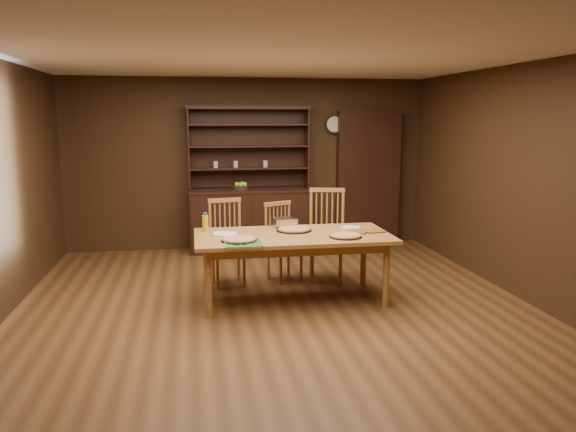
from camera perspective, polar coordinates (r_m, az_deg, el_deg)
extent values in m
plane|color=brown|center=(6.04, -1.14, -9.43)|extent=(6.00, 6.00, 0.00)
plane|color=silver|center=(5.72, -1.24, 15.93)|extent=(6.00, 6.00, 0.00)
plane|color=#362011|center=(8.70, -4.10, 5.31)|extent=(5.50, 0.00, 5.50)
plane|color=#362011|center=(2.85, 7.74, -4.48)|extent=(5.50, 0.00, 5.50)
plane|color=#362011|center=(6.71, 22.76, 3.17)|extent=(0.00, 6.00, 6.00)
cube|color=black|center=(8.56, -3.86, -0.51)|extent=(1.80, 0.50, 0.90)
cube|color=black|center=(8.48, -3.90, 2.61)|extent=(1.84, 0.52, 0.04)
cube|color=black|center=(8.65, -4.11, 6.94)|extent=(1.80, 0.02, 1.20)
cube|color=black|center=(8.46, -10.05, 6.75)|extent=(0.02, 0.32, 1.20)
cube|color=black|center=(8.64, 1.92, 6.95)|extent=(0.02, 0.32, 1.20)
cube|color=black|center=(8.49, -4.06, 10.93)|extent=(1.84, 0.34, 0.05)
cylinder|color=#B2A596|center=(8.49, -7.36, 5.22)|extent=(0.07, 0.07, 0.10)
cylinder|color=#B2A596|center=(8.50, -5.33, 5.27)|extent=(0.07, 0.07, 0.10)
cube|color=black|center=(9.01, 8.12, 3.80)|extent=(1.00, 0.18, 2.10)
cylinder|color=black|center=(8.87, 4.70, 9.27)|extent=(0.30, 0.04, 0.30)
cylinder|color=beige|center=(8.84, 4.74, 9.27)|extent=(0.24, 0.01, 0.24)
cube|color=#A47538|center=(6.12, 0.50, -2.05)|extent=(2.12, 1.06, 0.04)
cylinder|color=#A47538|center=(5.73, -8.08, -6.86)|extent=(0.07, 0.07, 0.71)
cylinder|color=#A47538|center=(6.51, -8.29, -4.81)|extent=(0.07, 0.07, 0.71)
cylinder|color=#A47538|center=(6.07, 9.94, -5.96)|extent=(0.07, 0.07, 0.71)
cylinder|color=#A47538|center=(6.81, 7.67, -4.15)|extent=(0.07, 0.07, 0.71)
cube|color=#A25F37|center=(6.81, -6.10, -3.41)|extent=(0.47, 0.46, 0.04)
cylinder|color=#A25F37|center=(6.69, -7.18, -5.68)|extent=(0.04, 0.04, 0.42)
cylinder|color=#A25F37|center=(6.98, -7.62, -5.03)|extent=(0.04, 0.04, 0.42)
cylinder|color=#A25F37|center=(6.75, -4.46, -5.49)|extent=(0.04, 0.04, 0.42)
cylinder|color=#A25F37|center=(7.04, -5.01, -4.86)|extent=(0.04, 0.04, 0.42)
cube|color=#A25F37|center=(6.87, -6.47, 1.59)|extent=(0.41, 0.09, 0.05)
cube|color=#A25F37|center=(6.96, -0.34, -3.31)|extent=(0.52, 0.51, 0.04)
cylinder|color=#A25F37|center=(6.81, -0.75, -5.45)|extent=(0.03, 0.03, 0.39)
cylinder|color=#A25F37|center=(7.05, -2.01, -4.93)|extent=(0.03, 0.03, 0.39)
cylinder|color=#A25F37|center=(6.98, 1.35, -5.08)|extent=(0.03, 0.03, 0.39)
cylinder|color=#A25F37|center=(7.20, 0.05, -4.59)|extent=(0.03, 0.03, 0.39)
cube|color=#A25F37|center=(6.99, -1.07, 1.27)|extent=(0.36, 0.19, 0.05)
cube|color=#A25F37|center=(6.96, 3.91, -2.71)|extent=(0.56, 0.55, 0.04)
cylinder|color=#A25F37|center=(6.86, 2.37, -5.03)|extent=(0.04, 0.04, 0.46)
cylinder|color=#A25F37|center=(7.18, 2.49, -4.34)|extent=(0.04, 0.04, 0.46)
cylinder|color=#A25F37|center=(6.85, 5.35, -5.08)|extent=(0.04, 0.04, 0.46)
cylinder|color=#A25F37|center=(7.18, 5.34, -4.39)|extent=(0.04, 0.04, 0.46)
cube|color=#A25F37|center=(7.03, 4.01, 2.65)|extent=(0.44, 0.15, 0.05)
cylinder|color=black|center=(5.80, -5.01, -2.51)|extent=(0.37, 0.37, 0.01)
cylinder|color=tan|center=(5.80, -5.01, -2.37)|extent=(0.34, 0.34, 0.02)
torus|color=#B47F40|center=(5.80, -5.01, -2.37)|extent=(0.35, 0.35, 0.03)
cylinder|color=black|center=(6.00, 5.86, -2.11)|extent=(0.35, 0.35, 0.01)
cylinder|color=tan|center=(5.99, 5.87, -1.97)|extent=(0.32, 0.32, 0.02)
torus|color=#B47F40|center=(5.99, 5.87, -1.97)|extent=(0.33, 0.33, 0.03)
cylinder|color=black|center=(6.30, 0.61, -1.48)|extent=(0.40, 0.40, 0.01)
cylinder|color=tan|center=(6.30, 0.61, -1.34)|extent=(0.36, 0.36, 0.02)
torus|color=#B47F40|center=(6.30, 0.61, -1.34)|extent=(0.37, 0.37, 0.03)
cylinder|color=white|center=(6.13, -6.43, -1.83)|extent=(0.28, 0.28, 0.01)
torus|color=#335D9B|center=(6.13, -6.43, -1.81)|extent=(0.29, 0.29, 0.01)
cylinder|color=white|center=(6.48, 6.39, -1.18)|extent=(0.24, 0.24, 0.01)
torus|color=#335D9B|center=(6.48, 6.39, -1.16)|extent=(0.24, 0.24, 0.01)
cube|color=silver|center=(6.51, -0.37, -0.67)|extent=(0.30, 0.24, 0.11)
cylinder|color=#EAA80C|center=(6.32, -8.40, -0.74)|extent=(0.07, 0.07, 0.18)
cylinder|color=#153CAF|center=(6.30, -8.43, 0.22)|extent=(0.04, 0.04, 0.03)
cube|color=#A32012|center=(6.33, 8.67, -1.50)|extent=(0.24, 0.24, 0.02)
cube|color=#A32012|center=(6.27, 7.10, -1.57)|extent=(0.30, 0.30, 0.02)
cylinder|color=black|center=(8.41, -4.85, 2.88)|extent=(0.26, 0.26, 0.06)
sphere|color=#8ACD36|center=(8.40, -5.19, 3.21)|extent=(0.08, 0.08, 0.08)
sphere|color=#8ACD36|center=(8.44, -4.67, 3.24)|extent=(0.08, 0.08, 0.08)
sphere|color=#8ACD36|center=(8.36, -4.82, 3.18)|extent=(0.08, 0.08, 0.08)
sphere|color=#8ACD36|center=(8.39, -4.43, 3.21)|extent=(0.08, 0.08, 0.08)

